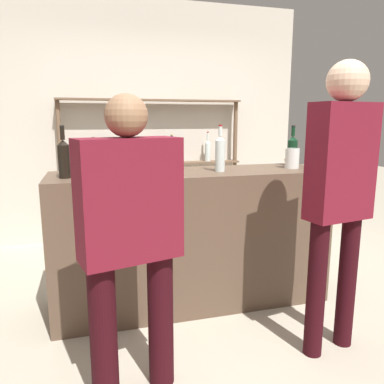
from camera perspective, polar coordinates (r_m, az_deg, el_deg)
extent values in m
plane|color=#B2A893|center=(3.15, 0.00, -16.18)|extent=(16.00, 16.00, 0.00)
cube|color=brown|center=(2.94, 0.00, -7.04)|extent=(2.10, 0.60, 1.05)
cube|color=beige|center=(4.66, -6.41, 10.49)|extent=(3.70, 0.12, 2.80)
cylinder|color=brown|center=(4.47, -19.22, 2.62)|extent=(0.05, 0.05, 1.67)
cylinder|color=brown|center=(4.80, 6.51, 3.72)|extent=(0.05, 0.05, 1.67)
cube|color=brown|center=(4.48, -6.10, 13.75)|extent=(2.14, 0.18, 0.02)
cube|color=brown|center=(4.51, -5.91, 4.32)|extent=(2.14, 0.18, 0.02)
cylinder|color=black|center=(4.43, -14.68, 5.35)|extent=(0.06, 0.06, 0.20)
cone|color=black|center=(4.43, -14.76, 6.83)|extent=(0.06, 0.06, 0.03)
cylinder|color=black|center=(4.42, -14.79, 7.49)|extent=(0.02, 0.02, 0.07)
cylinder|color=black|center=(4.42, -14.82, 8.04)|extent=(0.03, 0.03, 0.01)
cylinder|color=silver|center=(4.47, -8.82, 5.54)|extent=(0.07, 0.07, 0.19)
cone|color=silver|center=(4.46, -8.86, 6.94)|extent=(0.07, 0.07, 0.03)
cylinder|color=silver|center=(4.45, -8.89, 7.76)|extent=(0.02, 0.02, 0.10)
cylinder|color=black|center=(4.45, -8.91, 8.48)|extent=(0.03, 0.03, 0.01)
cylinder|color=#0F1956|center=(4.54, -3.09, 5.80)|extent=(0.08, 0.08, 0.20)
cone|color=#0F1956|center=(4.53, -3.11, 7.28)|extent=(0.08, 0.08, 0.03)
cylinder|color=#0F1956|center=(4.53, -3.12, 8.05)|extent=(0.03, 0.03, 0.09)
cylinder|color=gold|center=(4.53, -3.12, 8.68)|extent=(0.03, 0.03, 0.01)
cylinder|color=silver|center=(4.66, 2.40, 6.09)|extent=(0.07, 0.07, 0.22)
cone|color=silver|center=(4.65, 2.41, 7.65)|extent=(0.07, 0.07, 0.03)
cylinder|color=silver|center=(4.65, 2.42, 8.43)|extent=(0.03, 0.03, 0.10)
cylinder|color=maroon|center=(4.64, 2.42, 9.09)|extent=(0.03, 0.03, 0.01)
cylinder|color=black|center=(2.63, -18.90, 4.38)|extent=(0.08, 0.08, 0.22)
cone|color=black|center=(2.62, -19.08, 7.14)|extent=(0.08, 0.08, 0.03)
cylinder|color=black|center=(2.62, -19.16, 8.41)|extent=(0.03, 0.03, 0.08)
cylinder|color=black|center=(2.62, -19.22, 9.44)|extent=(0.03, 0.03, 0.01)
cylinder|color=silver|center=(2.82, 4.29, 5.48)|extent=(0.07, 0.07, 0.23)
cone|color=silver|center=(2.81, 4.33, 8.17)|extent=(0.07, 0.07, 0.03)
cylinder|color=silver|center=(2.81, 4.35, 9.23)|extent=(0.03, 0.03, 0.07)
cylinder|color=maroon|center=(2.81, 4.36, 10.07)|extent=(0.03, 0.03, 0.01)
cylinder|color=black|center=(3.30, 15.00, 5.76)|extent=(0.08, 0.08, 0.21)
cone|color=black|center=(3.29, 15.11, 7.92)|extent=(0.08, 0.08, 0.04)
cylinder|color=black|center=(3.29, 15.16, 8.90)|extent=(0.03, 0.03, 0.07)
cylinder|color=black|center=(3.28, 15.20, 9.66)|extent=(0.03, 0.03, 0.01)
cylinder|color=black|center=(2.59, -11.53, 4.56)|extent=(0.19, 0.19, 0.21)
cylinder|color=black|center=(2.59, -11.62, 6.96)|extent=(0.20, 0.20, 0.01)
cylinder|color=silver|center=(3.12, 15.01, 4.99)|extent=(0.11, 0.11, 0.16)
sphere|color=tan|center=(3.16, 14.64, 3.96)|extent=(0.02, 0.02, 0.02)
sphere|color=tan|center=(3.13, 14.04, 4.77)|extent=(0.02, 0.02, 0.02)
sphere|color=tan|center=(3.12, 14.18, 4.24)|extent=(0.02, 0.02, 0.02)
sphere|color=tan|center=(3.09, 15.62, 4.62)|extent=(0.02, 0.02, 0.02)
sphere|color=tan|center=(3.13, 14.09, 4.12)|extent=(0.02, 0.02, 0.02)
sphere|color=tan|center=(3.08, 14.76, 4.02)|extent=(0.02, 0.02, 0.02)
sphere|color=tan|center=(3.14, 15.17, 4.14)|extent=(0.02, 0.02, 0.02)
cylinder|color=black|center=(2.62, 22.54, -12.51)|extent=(0.11, 0.11, 0.86)
cylinder|color=black|center=(2.45, 18.39, -13.90)|extent=(0.11, 0.11, 0.86)
cube|color=maroon|center=(2.34, 21.80, 4.24)|extent=(0.42, 0.24, 0.68)
sphere|color=#DBB293|center=(2.34, 22.62, 15.37)|extent=(0.23, 0.23, 0.23)
cylinder|color=black|center=(2.14, -4.80, -18.70)|extent=(0.14, 0.14, 0.75)
cylinder|color=black|center=(2.05, -13.34, -20.46)|extent=(0.14, 0.14, 0.75)
cube|color=maroon|center=(1.84, -9.57, -1.17)|extent=(0.53, 0.33, 0.60)
sphere|color=#936B4C|center=(1.80, -9.99, 11.40)|extent=(0.20, 0.20, 0.20)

